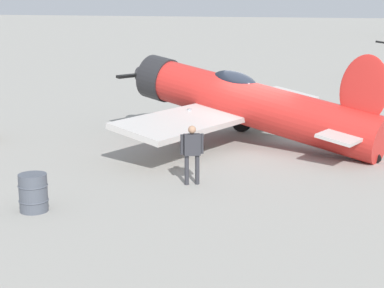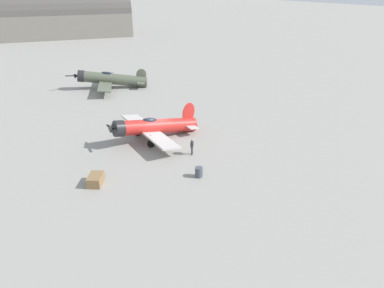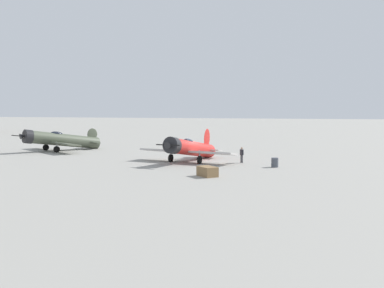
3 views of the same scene
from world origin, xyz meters
name	(u,v)px [view 1 (image 1 of 3)]	position (x,y,z in m)	size (l,w,h in m)	color
ground_plane	(255,145)	(0.00, 0.00, 0.00)	(400.00, 400.00, 0.00)	gray
airplane_foreground	(244,103)	(-0.48, 0.09, 1.39)	(9.84, 10.45, 3.40)	red
ground_crew_mechanic	(192,149)	(0.05, -5.21, 0.96)	(0.52, 0.43, 1.59)	#2D2D33
fuel_drum	(33,193)	(-2.34, -8.73, 0.44)	(0.69, 0.69, 0.88)	#474C56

